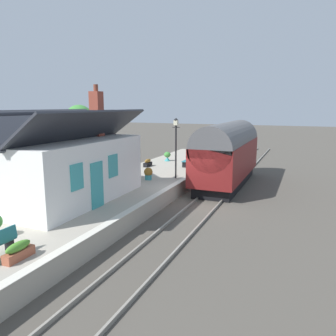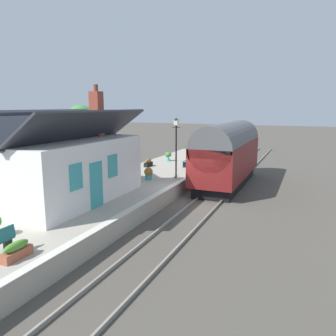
# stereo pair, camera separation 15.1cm
# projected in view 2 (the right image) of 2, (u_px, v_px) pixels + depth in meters

# --- Properties ---
(ground_plane) EXTENTS (160.00, 160.00, 0.00)m
(ground_plane) POSITION_uv_depth(u_px,v_px,m) (192.00, 202.00, 19.26)
(ground_plane) COLOR #4C473F
(platform) EXTENTS (32.00, 5.48, 0.85)m
(platform) POSITION_uv_depth(u_px,v_px,m) (134.00, 188.00, 20.62)
(platform) COLOR #A39B8C
(platform) RESTS_ON ground
(platform_edge_coping) EXTENTS (32.00, 0.36, 0.02)m
(platform_edge_coping) POSITION_uv_depth(u_px,v_px,m) (173.00, 185.00, 19.56)
(platform_edge_coping) COLOR beige
(platform_edge_coping) RESTS_ON platform
(rail_near) EXTENTS (52.00, 0.08, 0.14)m
(rail_near) POSITION_uv_depth(u_px,v_px,m) (219.00, 204.00, 18.63)
(rail_near) COLOR gray
(rail_near) RESTS_ON ground
(rail_far) EXTENTS (52.00, 0.08, 0.14)m
(rail_far) POSITION_uv_depth(u_px,v_px,m) (195.00, 201.00, 19.18)
(rail_far) COLOR gray
(rail_far) RESTS_ON ground
(train) EXTENTS (9.46, 2.73, 4.32)m
(train) POSITION_uv_depth(u_px,v_px,m) (228.00, 153.00, 22.87)
(train) COLOR black
(train) RESTS_ON ground
(station_building) EXTENTS (8.09, 3.95, 5.68)m
(station_building) POSITION_uv_depth(u_px,v_px,m) (71.00, 168.00, 16.28)
(station_building) COLOR white
(station_building) RESTS_ON platform
(bench_near_building) EXTENTS (1.40, 0.44, 0.88)m
(bench_near_building) POSITION_uv_depth(u_px,v_px,m) (188.00, 160.00, 25.56)
(bench_near_building) COLOR #26727F
(bench_near_building) RESTS_ON platform
(bench_by_lamp) EXTENTS (1.42, 0.49, 0.88)m
(bench_by_lamp) POSITION_uv_depth(u_px,v_px,m) (198.00, 155.00, 28.23)
(bench_by_lamp) COLOR #26727F
(bench_by_lamp) RESTS_ON platform
(planter_bench_left) EXTENTS (0.95, 0.32, 0.57)m
(planter_bench_left) POSITION_uv_depth(u_px,v_px,m) (148.00, 163.00, 25.61)
(planter_bench_left) COLOR black
(planter_bench_left) RESTS_ON platform
(planter_by_door) EXTENTS (0.52, 0.52, 0.69)m
(planter_by_door) POSITION_uv_depth(u_px,v_px,m) (133.00, 171.00, 21.71)
(planter_by_door) COLOR #9E5138
(planter_by_door) RESTS_ON platform
(planter_bench_right) EXTENTS (0.56, 0.56, 0.77)m
(planter_bench_right) POSITION_uv_depth(u_px,v_px,m) (168.00, 156.00, 28.11)
(planter_bench_right) COLOR teal
(planter_bench_right) RESTS_ON platform
(planter_edge_near) EXTENTS (1.02, 0.32, 0.55)m
(planter_edge_near) POSITION_uv_depth(u_px,v_px,m) (16.00, 250.00, 10.14)
(planter_edge_near) COLOR #9E5138
(planter_edge_near) RESTS_ON platform
(planter_edge_far) EXTENTS (0.54, 0.54, 0.79)m
(planter_edge_far) POSITION_uv_depth(u_px,v_px,m) (148.00, 173.00, 20.99)
(planter_edge_far) COLOR teal
(planter_edge_far) RESTS_ON platform
(planter_under_sign) EXTENTS (0.52, 0.52, 0.82)m
(planter_under_sign) POSITION_uv_depth(u_px,v_px,m) (200.00, 161.00, 25.47)
(planter_under_sign) COLOR gray
(planter_under_sign) RESTS_ON platform
(lamp_post_platform) EXTENTS (0.32, 0.50, 3.83)m
(lamp_post_platform) POSITION_uv_depth(u_px,v_px,m) (176.00, 137.00, 21.05)
(lamp_post_platform) COLOR black
(lamp_post_platform) RESTS_ON platform
(tree_far_right) EXTENTS (3.04, 3.23, 5.52)m
(tree_far_right) POSITION_uv_depth(u_px,v_px,m) (81.00, 122.00, 35.00)
(tree_far_right) COLOR #4C3828
(tree_far_right) RESTS_ON ground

